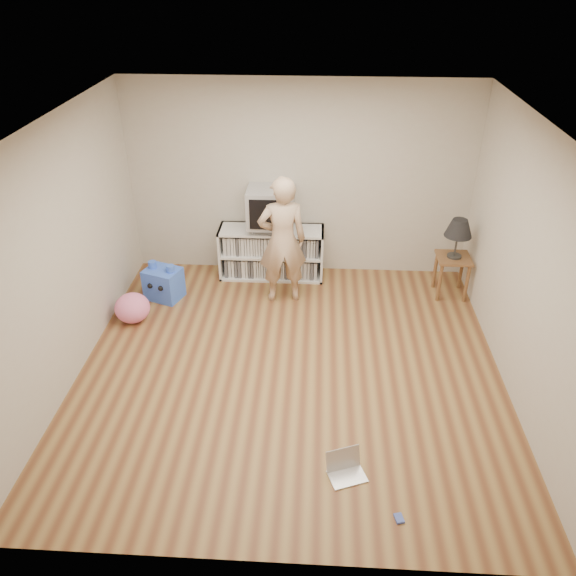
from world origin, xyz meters
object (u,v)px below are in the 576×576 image
(dvd_deck, at_px, (271,227))
(crt_tv, at_px, (271,207))
(person, at_px, (282,241))
(plush_blue, at_px, (164,283))
(table_lamp, at_px, (459,229))
(media_unit, at_px, (272,252))
(side_table, at_px, (452,266))
(plush_pink, at_px, (132,308))
(laptop, at_px, (345,468))

(dvd_deck, height_order, crt_tv, crt_tv)
(person, height_order, plush_blue, person)
(crt_tv, relative_size, plush_blue, 1.15)
(crt_tv, height_order, table_lamp, crt_tv)
(media_unit, distance_m, side_table, 2.38)
(media_unit, relative_size, plush_blue, 2.69)
(table_lamp, bearing_deg, dvd_deck, 171.06)
(media_unit, bearing_deg, crt_tv, -90.00)
(plush_pink, bearing_deg, table_lamp, 12.06)
(crt_tv, distance_m, plush_pink, 2.17)
(laptop, relative_size, plush_pink, 0.89)
(table_lamp, height_order, laptop, table_lamp)
(dvd_deck, distance_m, plush_blue, 1.58)
(dvd_deck, bearing_deg, laptop, -74.96)
(plush_pink, bearing_deg, plush_blue, 65.56)
(side_table, xyz_separation_m, laptop, (-1.44, -3.03, -0.36))
(person, bearing_deg, side_table, 175.30)
(media_unit, distance_m, person, 0.80)
(media_unit, xyz_separation_m, crt_tv, (-0.00, -0.02, 0.67))
(person, bearing_deg, laptop, 93.84)
(table_lamp, distance_m, plush_pink, 4.10)
(crt_tv, xyz_separation_m, plush_blue, (-1.34, -0.66, -0.81))
(dvd_deck, xyz_separation_m, person, (0.19, -0.60, 0.09))
(dvd_deck, height_order, laptop, dvd_deck)
(person, relative_size, plush_pink, 3.93)
(laptop, bearing_deg, side_table, 44.01)
(side_table, height_order, plush_blue, side_table)
(media_unit, xyz_separation_m, laptop, (0.91, -3.42, -0.29))
(table_lamp, xyz_separation_m, plush_blue, (-3.69, -0.30, -0.73))
(media_unit, xyz_separation_m, plush_pink, (-1.59, -1.23, -0.17))
(dvd_deck, height_order, side_table, dvd_deck)
(media_unit, xyz_separation_m, side_table, (2.35, -0.39, 0.07))
(table_lamp, bearing_deg, plush_blue, -175.41)
(laptop, relative_size, plush_blue, 0.72)
(crt_tv, relative_size, plush_pink, 1.43)
(crt_tv, xyz_separation_m, laptop, (0.91, -3.40, -0.96))
(plush_blue, bearing_deg, media_unit, 46.74)
(plush_pink, bearing_deg, dvd_deck, 37.35)
(side_table, height_order, person, person)
(table_lamp, relative_size, person, 0.31)
(side_table, distance_m, table_lamp, 0.53)
(media_unit, distance_m, laptop, 3.55)
(laptop, distance_m, plush_blue, 3.55)
(dvd_deck, bearing_deg, media_unit, 90.00)
(person, height_order, laptop, person)
(media_unit, xyz_separation_m, person, (0.19, -0.61, 0.48))
(media_unit, height_order, table_lamp, table_lamp)
(dvd_deck, relative_size, table_lamp, 0.87)
(dvd_deck, xyz_separation_m, side_table, (2.35, -0.37, -0.32))
(table_lamp, height_order, person, person)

